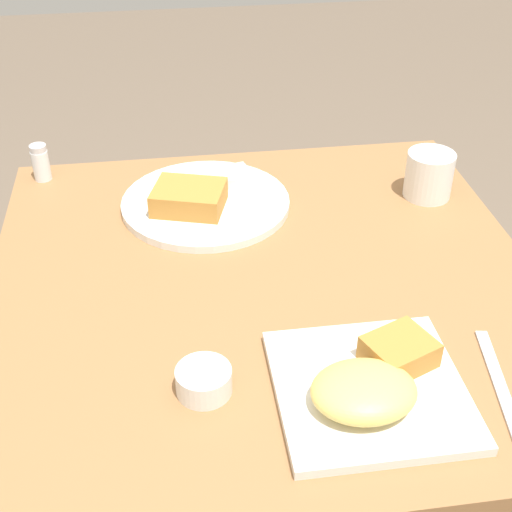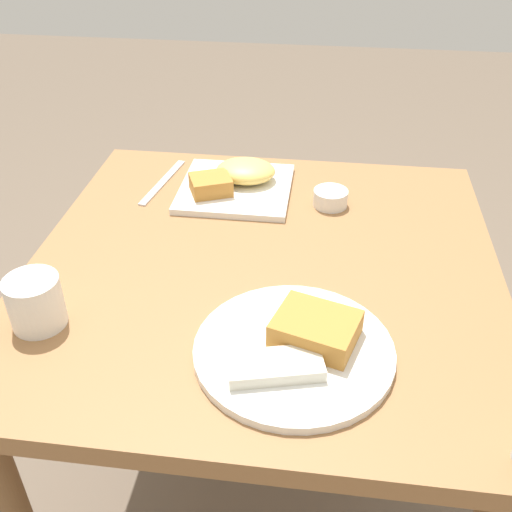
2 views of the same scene
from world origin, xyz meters
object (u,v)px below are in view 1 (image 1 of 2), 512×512
object	(u,v)px
salt_shaker	(41,165)
coffee_mug	(429,175)
plate_square_near	(371,385)
butter_knife	(501,388)
plate_oval_far	(203,200)
sauce_ramekin	(204,380)

from	to	relation	value
salt_shaker	coffee_mug	size ratio (longest dim) A/B	0.83
plate_square_near	salt_shaker	bearing A→B (deg)	125.92
butter_knife	coffee_mug	world-z (taller)	coffee_mug
plate_oval_far	butter_knife	world-z (taller)	plate_oval_far
sauce_ramekin	butter_knife	distance (m)	0.38
plate_oval_far	coffee_mug	bearing A→B (deg)	-2.34
plate_square_near	coffee_mug	size ratio (longest dim) A/B	2.77
plate_square_near	sauce_ramekin	bearing A→B (deg)	168.86
plate_oval_far	salt_shaker	size ratio (longest dim) A/B	4.24
coffee_mug	sauce_ramekin	bearing A→B (deg)	-135.67
plate_square_near	butter_knife	world-z (taller)	plate_square_near
plate_oval_far	sauce_ramekin	size ratio (longest dim) A/B	4.19
plate_oval_far	salt_shaker	world-z (taller)	salt_shaker
plate_square_near	salt_shaker	xyz separation A→B (m)	(-0.46, 0.64, 0.01)
plate_square_near	butter_knife	xyz separation A→B (m)	(0.17, -0.01, -0.02)
sauce_ramekin	salt_shaker	world-z (taller)	salt_shaker
salt_shaker	butter_knife	xyz separation A→B (m)	(0.63, -0.65, -0.03)
plate_square_near	sauce_ramekin	xyz separation A→B (m)	(-0.21, 0.04, -0.00)
plate_oval_far	butter_knife	bearing A→B (deg)	-56.05
plate_oval_far	salt_shaker	xyz separation A→B (m)	(-0.29, 0.15, 0.02)
butter_knife	sauce_ramekin	bearing A→B (deg)	91.66
plate_oval_far	sauce_ramekin	distance (m)	0.45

